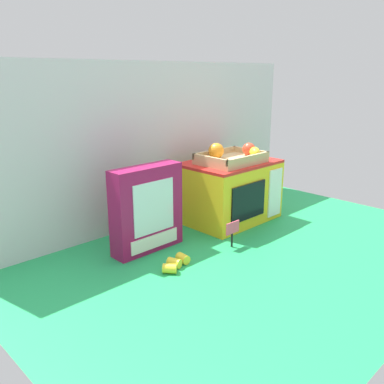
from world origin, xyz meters
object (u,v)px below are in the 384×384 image
(toy_microwave, at_px, (229,191))
(cookie_set_box, at_px, (147,209))
(price_sign, at_px, (232,230))
(food_groups_crate, at_px, (232,157))
(loose_toy_banana, at_px, (176,263))

(toy_microwave, xyz_separation_m, cookie_set_box, (-0.46, -0.01, 0.03))
(price_sign, bearing_deg, cookie_set_box, 139.28)
(food_groups_crate, bearing_deg, toy_microwave, 60.48)
(food_groups_crate, height_order, cookie_set_box, food_groups_crate)
(price_sign, relative_size, loose_toy_banana, 0.79)
(toy_microwave, relative_size, food_groups_crate, 1.50)
(cookie_set_box, bearing_deg, food_groups_crate, -2.04)
(price_sign, xyz_separation_m, loose_toy_banana, (-0.27, 0.02, -0.05))
(toy_microwave, xyz_separation_m, loose_toy_banana, (-0.49, -0.19, -0.12))
(cookie_set_box, xyz_separation_m, loose_toy_banana, (-0.03, -0.18, -0.14))
(toy_microwave, distance_m, loose_toy_banana, 0.54)
(toy_microwave, height_order, cookie_set_box, cookie_set_box)
(price_sign, bearing_deg, toy_microwave, 43.07)
(toy_microwave, height_order, food_groups_crate, food_groups_crate)
(price_sign, height_order, loose_toy_banana, price_sign)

